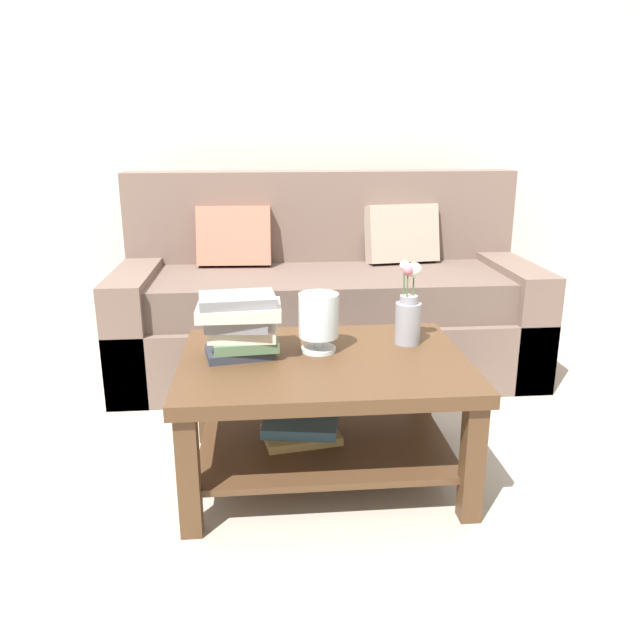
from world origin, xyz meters
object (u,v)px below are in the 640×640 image
flower_pitcher (408,313)px  glass_hurricane_vase (318,318)px  couch (326,304)px  coffee_table (322,393)px  book_stack_main (240,323)px

flower_pitcher → glass_hurricane_vase: bearing=-170.5°
couch → coffee_table: couch is taller
glass_hurricane_vase → flower_pitcher: 0.36m
glass_hurricane_vase → flower_pitcher: size_ratio=0.69×
book_stack_main → flower_pitcher: 0.65m
book_stack_main → flower_pitcher: bearing=7.8°
coffee_table → book_stack_main: book_stack_main is taller
glass_hurricane_vase → flower_pitcher: (0.35, 0.06, -0.01)m
book_stack_main → glass_hurricane_vase: book_stack_main is taller
coffee_table → flower_pitcher: flower_pitcher is taller
coffee_table → glass_hurricane_vase: glass_hurricane_vase is taller
coffee_table → flower_pitcher: 0.46m
couch → flower_pitcher: bearing=-78.1°
couch → book_stack_main: couch is taller
book_stack_main → flower_pitcher: (0.64, 0.09, -0.00)m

